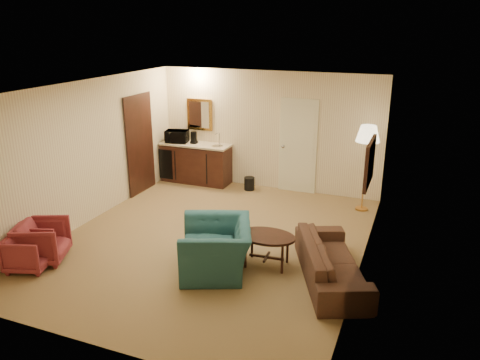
% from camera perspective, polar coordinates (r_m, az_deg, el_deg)
% --- Properties ---
extents(ground, '(6.00, 6.00, 0.00)m').
position_cam_1_polar(ground, '(8.11, -3.48, -7.36)').
color(ground, olive).
rests_on(ground, ground).
extents(room_walls, '(5.02, 6.01, 2.61)m').
position_cam_1_polar(room_walls, '(8.24, -2.07, 5.76)').
color(room_walls, beige).
rests_on(room_walls, ground).
extents(wetbar_cabinet, '(1.64, 0.58, 0.92)m').
position_cam_1_polar(wetbar_cabinet, '(10.91, -5.37, 2.09)').
color(wetbar_cabinet, '#3B1D12').
rests_on(wetbar_cabinet, ground).
extents(sofa, '(1.31, 2.05, 0.77)m').
position_cam_1_polar(sofa, '(6.92, 11.14, -8.98)').
color(sofa, black).
rests_on(sofa, ground).
extents(teal_armchair, '(1.14, 1.36, 1.02)m').
position_cam_1_polar(teal_armchair, '(6.97, -2.95, -7.29)').
color(teal_armchair, '#214A53').
rests_on(teal_armchair, ground).
extents(rose_chair_near, '(0.71, 0.74, 0.61)m').
position_cam_1_polar(rose_chair_near, '(7.79, -24.36, -7.81)').
color(rose_chair_near, maroon).
rests_on(rose_chair_near, ground).
extents(rose_chair_far, '(0.87, 0.90, 0.71)m').
position_cam_1_polar(rose_chair_far, '(7.94, -22.97, -6.69)').
color(rose_chair_far, maroon).
rests_on(rose_chair_far, ground).
extents(coffee_table, '(0.91, 0.65, 0.51)m').
position_cam_1_polar(coffee_table, '(7.24, 3.27, -8.52)').
color(coffee_table, black).
rests_on(coffee_table, ground).
extents(floor_lamp, '(0.52, 0.52, 1.72)m').
position_cam_1_polar(floor_lamp, '(9.42, 15.00, 1.37)').
color(floor_lamp, '#C28940').
rests_on(floor_lamp, ground).
extents(waste_bin, '(0.30, 0.30, 0.29)m').
position_cam_1_polar(waste_bin, '(10.43, 1.14, -0.44)').
color(waste_bin, black).
rests_on(waste_bin, ground).
extents(microwave, '(0.56, 0.38, 0.34)m').
position_cam_1_polar(microwave, '(10.93, -7.71, 5.46)').
color(microwave, black).
rests_on(microwave, wetbar_cabinet).
extents(coffee_maker, '(0.16, 0.16, 0.27)m').
position_cam_1_polar(coffee_maker, '(10.79, -5.65, 5.16)').
color(coffee_maker, black).
rests_on(coffee_maker, wetbar_cabinet).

